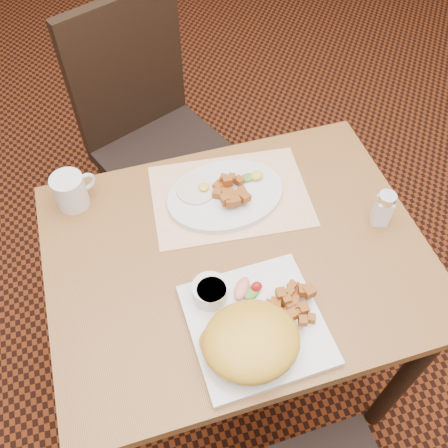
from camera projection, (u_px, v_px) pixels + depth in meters
ground at (233, 368)px, 1.79m from camera, size 8.00×8.00×0.00m
table at (237, 276)px, 1.28m from camera, size 0.90×0.70×0.75m
chair_far at (152, 128)px, 1.75m from camera, size 0.55×0.56×0.97m
placemat at (230, 196)px, 1.29m from camera, size 0.43×0.32×0.00m
plate_square at (256, 324)px, 1.07m from camera, size 0.29×0.29×0.02m
plate_oval at (225, 195)px, 1.28m from camera, size 0.32×0.25×0.02m
hollandaise_mound at (250, 341)px, 1.00m from camera, size 0.20×0.18×0.07m
ramekin at (210, 291)px, 1.08m from camera, size 0.08×0.08×0.04m
garnish_sq at (247, 289)px, 1.10m from camera, size 0.08×0.07×0.03m
fried_egg at (197, 189)px, 1.28m from camera, size 0.10×0.10×0.02m
garnish_ov at (253, 176)px, 1.30m from camera, size 0.07×0.04×0.02m
salt_shaker at (383, 208)px, 1.20m from camera, size 0.05×0.05×0.10m
coffee_mug at (71, 191)px, 1.24m from camera, size 0.11×0.08×0.09m
home_fries_sq at (292, 302)px, 1.07m from camera, size 0.12×0.11×0.04m
home_fries_ov at (230, 192)px, 1.26m from camera, size 0.09×0.10×0.04m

